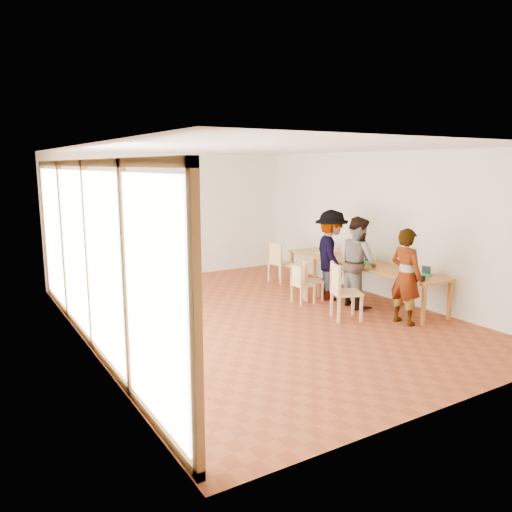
% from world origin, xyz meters
% --- Properties ---
extents(ground, '(8.00, 8.00, 0.00)m').
position_xyz_m(ground, '(0.00, 0.00, 0.00)').
color(ground, brown).
rests_on(ground, ground).
extents(wall_back, '(6.00, 0.10, 3.00)m').
position_xyz_m(wall_back, '(0.00, 4.00, 1.50)').
color(wall_back, beige).
rests_on(wall_back, ground).
extents(wall_front, '(6.00, 0.10, 3.00)m').
position_xyz_m(wall_front, '(0.00, -4.00, 1.50)').
color(wall_front, beige).
rests_on(wall_front, ground).
extents(wall_right, '(0.10, 8.00, 3.00)m').
position_xyz_m(wall_right, '(3.00, 0.00, 1.50)').
color(wall_right, beige).
rests_on(wall_right, ground).
extents(window_wall, '(0.10, 8.00, 3.00)m').
position_xyz_m(window_wall, '(-2.96, 0.00, 1.50)').
color(window_wall, white).
rests_on(window_wall, ground).
extents(ceiling, '(6.00, 8.00, 0.04)m').
position_xyz_m(ceiling, '(0.00, 0.00, 3.02)').
color(ceiling, white).
rests_on(ceiling, wall_back).
extents(communal_table, '(0.80, 4.00, 0.75)m').
position_xyz_m(communal_table, '(2.50, 0.09, 0.70)').
color(communal_table, '#A56824').
rests_on(communal_table, ground).
extents(side_table, '(0.90, 0.90, 0.75)m').
position_xyz_m(side_table, '(-1.81, 2.52, 0.67)').
color(side_table, '#A56824').
rests_on(side_table, ground).
extents(chair_near, '(0.62, 0.62, 0.54)m').
position_xyz_m(chair_near, '(1.17, -0.84, 0.63)').
color(chair_near, '#E0B770').
rests_on(chair_near, ground).
extents(chair_mid, '(0.38, 0.38, 0.42)m').
position_xyz_m(chair_mid, '(1.16, 0.36, 0.49)').
color(chair_mid, '#E0B770').
rests_on(chair_mid, ground).
extents(chair_far, '(0.50, 0.50, 0.43)m').
position_xyz_m(chair_far, '(1.50, 0.53, 0.50)').
color(chair_far, '#E0B770').
rests_on(chair_far, ground).
extents(chair_empty, '(0.53, 0.53, 0.51)m').
position_xyz_m(chair_empty, '(1.80, 2.11, 0.58)').
color(chair_empty, '#E0B770').
rests_on(chair_empty, ground).
extents(chair_spare, '(0.58, 0.58, 0.48)m').
position_xyz_m(chair_spare, '(-2.41, 0.73, 0.56)').
color(chair_spare, '#E0B770').
rests_on(chair_spare, ground).
extents(person_near, '(0.45, 0.64, 1.68)m').
position_xyz_m(person_near, '(1.97, -1.59, 0.84)').
color(person_near, gray).
rests_on(person_near, ground).
extents(person_mid, '(0.81, 0.96, 1.76)m').
position_xyz_m(person_mid, '(2.02, -0.34, 0.88)').
color(person_mid, gray).
rests_on(person_mid, ground).
extents(person_far, '(1.11, 1.36, 1.84)m').
position_xyz_m(person_far, '(1.91, 0.33, 0.92)').
color(person_far, gray).
rests_on(person_far, ground).
extents(laptop_near, '(0.26, 0.27, 0.20)m').
position_xyz_m(laptop_near, '(2.66, -1.43, 0.80)').
color(laptop_near, '#38D842').
rests_on(laptop_near, communal_table).
extents(laptop_mid, '(0.23, 0.27, 0.22)m').
position_xyz_m(laptop_mid, '(2.56, -0.02, 0.81)').
color(laptop_mid, '#38D842').
rests_on(laptop_mid, communal_table).
extents(laptop_far, '(0.28, 0.31, 0.23)m').
position_xyz_m(laptop_far, '(2.52, 1.26, 0.81)').
color(laptop_far, '#38D842').
rests_on(laptop_far, communal_table).
extents(yellow_mug, '(0.14, 0.14, 0.11)m').
position_xyz_m(yellow_mug, '(2.61, -0.12, 0.80)').
color(yellow_mug, yellow).
rests_on(yellow_mug, communal_table).
extents(green_bottle, '(0.07, 0.07, 0.28)m').
position_xyz_m(green_bottle, '(2.33, -1.44, 0.89)').
color(green_bottle, '#156A1D').
rests_on(green_bottle, communal_table).
extents(clear_glass, '(0.07, 0.07, 0.09)m').
position_xyz_m(clear_glass, '(2.62, -1.05, 0.80)').
color(clear_glass, silver).
rests_on(clear_glass, communal_table).
extents(condiment_cup, '(0.08, 0.08, 0.06)m').
position_xyz_m(condiment_cup, '(2.49, 0.97, 0.78)').
color(condiment_cup, white).
rests_on(condiment_cup, communal_table).
extents(pink_phone, '(0.05, 0.10, 0.01)m').
position_xyz_m(pink_phone, '(2.73, 1.17, 0.76)').
color(pink_phone, '#E93571').
rests_on(pink_phone, communal_table).
extents(black_pouch, '(0.16, 0.26, 0.09)m').
position_xyz_m(black_pouch, '(2.19, -1.64, 0.80)').
color(black_pouch, black).
rests_on(black_pouch, communal_table).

